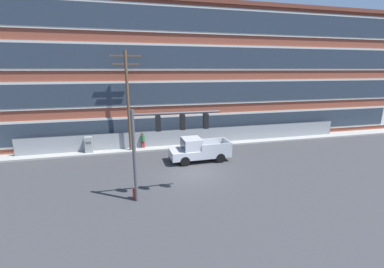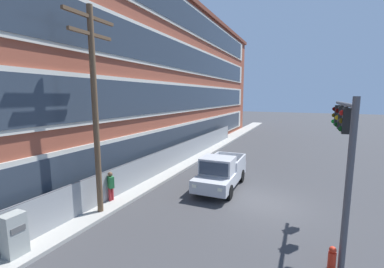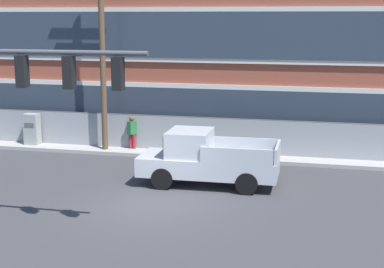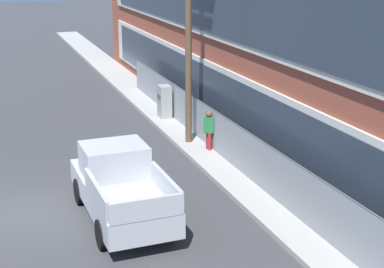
% 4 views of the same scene
% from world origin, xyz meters
% --- Properties ---
extents(ground_plane, '(160.00, 160.00, 0.00)m').
position_xyz_m(ground_plane, '(0.00, 0.00, 0.00)').
color(ground_plane, '#38383A').
extents(sidewalk_building_side, '(80.00, 1.88, 0.16)m').
position_xyz_m(sidewalk_building_side, '(0.00, 7.40, 0.08)').
color(sidewalk_building_side, '#9E9B93').
rests_on(sidewalk_building_side, ground).
extents(brick_mill_building, '(54.72, 9.66, 14.24)m').
position_xyz_m(brick_mill_building, '(3.32, 12.87, 7.13)').
color(brick_mill_building, brown).
rests_on(brick_mill_building, ground).
extents(chain_link_fence, '(33.40, 0.06, 1.75)m').
position_xyz_m(chain_link_fence, '(2.17, 7.57, 0.89)').
color(chain_link_fence, gray).
rests_on(chain_link_fence, ground).
extents(traffic_signal_mast, '(5.23, 0.43, 5.53)m').
position_xyz_m(traffic_signal_mast, '(-2.53, -2.92, 4.04)').
color(traffic_signal_mast, '#4C4C51').
rests_on(traffic_signal_mast, ground).
extents(pickup_truck_silver, '(5.24, 2.20, 2.05)m').
position_xyz_m(pickup_truck_silver, '(1.23, 2.90, 0.96)').
color(pickup_truck_silver, '#B2B5BA').
rests_on(pickup_truck_silver, ground).
extents(utility_pole_near_corner, '(2.77, 0.26, 9.36)m').
position_xyz_m(utility_pole_near_corner, '(-4.39, 7.00, 5.21)').
color(utility_pole_near_corner, brown).
rests_on(utility_pole_near_corner, ground).
extents(electrical_cabinet, '(0.69, 0.54, 1.64)m').
position_xyz_m(electrical_cabinet, '(-8.17, 7.18, 0.82)').
color(electrical_cabinet, '#939993').
rests_on(electrical_cabinet, ground).
extents(pedestrian_near_cabinet, '(0.39, 0.46, 1.69)m').
position_xyz_m(pedestrian_near_cabinet, '(-3.21, 7.40, 0.97)').
color(pedestrian_near_cabinet, maroon).
rests_on(pedestrian_near_cabinet, ground).
extents(fire_hydrant, '(0.24, 0.24, 0.78)m').
position_xyz_m(fire_hydrant, '(-4.34, -2.64, 0.38)').
color(fire_hydrant, red).
rests_on(fire_hydrant, ground).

